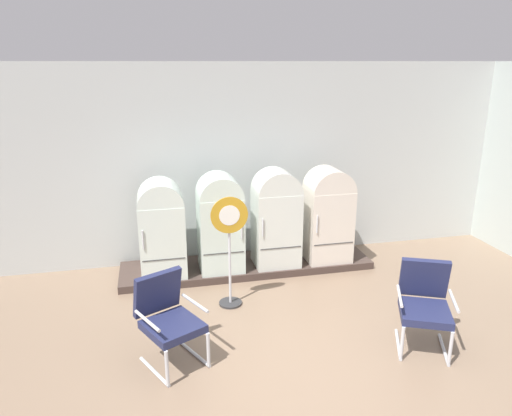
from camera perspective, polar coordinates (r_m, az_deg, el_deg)
The scene contains 10 objects.
ground at distance 5.30m, azimuth 6.07°, elevation -20.97°, with size 12.00×10.00×0.05m, color #846C55.
back_wall at distance 7.87m, azimuth -2.11°, elevation 5.50°, with size 11.76×0.12×3.25m.
display_plinth at distance 7.77m, azimuth -1.10°, elevation -6.95°, with size 4.04×0.95×0.12m, color #44352E.
refrigerator_0 at distance 7.24m, azimuth -11.35°, elevation -2.09°, with size 0.67×0.71×1.46m.
refrigerator_1 at distance 7.28m, azimuth -4.37°, elevation -1.43°, with size 0.67×0.67×1.52m.
refrigerator_2 at distance 7.42m, azimuth 2.46°, elevation -0.90°, with size 0.70×0.62×1.55m.
refrigerator_3 at distance 7.69m, azimuth 8.70°, elevation -0.51°, with size 0.71×0.62×1.53m.
armchair_left at distance 5.43m, azimuth -10.65°, elevation -12.63°, with size 0.82×0.88×1.03m.
armchair_right at distance 5.96m, azimuth 19.69°, elevation -10.55°, with size 0.81×0.87×1.03m.
sign_stand at distance 6.39m, azimuth -3.19°, elevation -5.15°, with size 0.50×0.32×1.57m.
Camera 1 is at (-1.43, -3.91, 3.25)m, focal length 33.09 mm.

